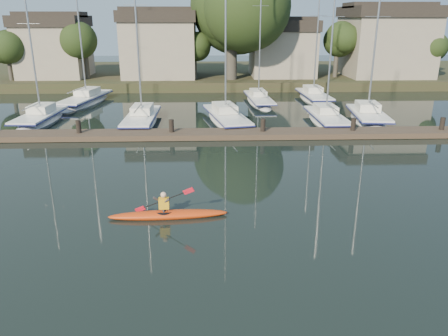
{
  "coord_description": "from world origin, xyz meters",
  "views": [
    {
      "loc": [
        -0.56,
        -13.88,
        7.45
      ],
      "look_at": [
        0.09,
        4.24,
        1.2
      ],
      "focal_mm": 35.0,
      "sensor_mm": 36.0,
      "label": 1
    }
  ],
  "objects_px": {
    "sailboat_4": "(367,123)",
    "sailboat_6": "(259,104)",
    "sailboat_1": "(142,125)",
    "sailboat_7": "(313,102)",
    "sailboat_5": "(86,105)",
    "kayak": "(168,213)",
    "sailboat_2": "(226,124)",
    "dock": "(217,134)",
    "sailboat_0": "(41,124)",
    "sailboat_3": "(326,125)"
  },
  "relations": [
    {
      "from": "sailboat_0",
      "to": "sailboat_3",
      "type": "distance_m",
      "value": 21.61
    },
    {
      "from": "sailboat_4",
      "to": "sailboat_3",
      "type": "bearing_deg",
      "value": -165.35
    },
    {
      "from": "sailboat_2",
      "to": "sailboat_7",
      "type": "bearing_deg",
      "value": 34.43
    },
    {
      "from": "kayak",
      "to": "sailboat_0",
      "type": "bearing_deg",
      "value": 119.52
    },
    {
      "from": "sailboat_1",
      "to": "sailboat_6",
      "type": "relative_size",
      "value": 0.99
    },
    {
      "from": "dock",
      "to": "sailboat_4",
      "type": "xyz_separation_m",
      "value": [
        11.6,
        4.48,
        -0.42
      ]
    },
    {
      "from": "sailboat_3",
      "to": "sailboat_4",
      "type": "height_order",
      "value": "sailboat_3"
    },
    {
      "from": "sailboat_0",
      "to": "sailboat_6",
      "type": "relative_size",
      "value": 0.85
    },
    {
      "from": "sailboat_5",
      "to": "sailboat_3",
      "type": "bearing_deg",
      "value": -13.04
    },
    {
      "from": "sailboat_1",
      "to": "kayak",
      "type": "bearing_deg",
      "value": -78.19
    },
    {
      "from": "sailboat_0",
      "to": "sailboat_4",
      "type": "xyz_separation_m",
      "value": [
        24.9,
        -0.46,
        -0.01
      ]
    },
    {
      "from": "dock",
      "to": "sailboat_0",
      "type": "bearing_deg",
      "value": 159.62
    },
    {
      "from": "sailboat_2",
      "to": "sailboat_5",
      "type": "height_order",
      "value": "sailboat_5"
    },
    {
      "from": "sailboat_5",
      "to": "sailboat_7",
      "type": "height_order",
      "value": "sailboat_5"
    },
    {
      "from": "sailboat_6",
      "to": "sailboat_7",
      "type": "distance_m",
      "value": 5.56
    },
    {
      "from": "sailboat_0",
      "to": "sailboat_6",
      "type": "xyz_separation_m",
      "value": [
        17.41,
        7.39,
        0.03
      ]
    },
    {
      "from": "dock",
      "to": "sailboat_5",
      "type": "height_order",
      "value": "sailboat_5"
    },
    {
      "from": "sailboat_6",
      "to": "sailboat_7",
      "type": "bearing_deg",
      "value": 9.41
    },
    {
      "from": "dock",
      "to": "sailboat_6",
      "type": "bearing_deg",
      "value": 71.53
    },
    {
      "from": "dock",
      "to": "sailboat_1",
      "type": "xyz_separation_m",
      "value": [
        -5.57,
        4.3,
        -0.4
      ]
    },
    {
      "from": "sailboat_4",
      "to": "sailboat_5",
      "type": "relative_size",
      "value": 0.83
    },
    {
      "from": "sailboat_4",
      "to": "sailboat_0",
      "type": "bearing_deg",
      "value": -173.91
    },
    {
      "from": "sailboat_3",
      "to": "kayak",
      "type": "bearing_deg",
      "value": -123.34
    },
    {
      "from": "sailboat_4",
      "to": "sailboat_6",
      "type": "xyz_separation_m",
      "value": [
        -7.49,
        7.85,
        0.05
      ]
    },
    {
      "from": "sailboat_0",
      "to": "sailboat_3",
      "type": "bearing_deg",
      "value": 0.44
    },
    {
      "from": "sailboat_2",
      "to": "sailboat_0",
      "type": "bearing_deg",
      "value": 167.06
    },
    {
      "from": "kayak",
      "to": "dock",
      "type": "xyz_separation_m",
      "value": [
        2.22,
        12.17,
        0.02
      ]
    },
    {
      "from": "sailboat_6",
      "to": "sailboat_7",
      "type": "xyz_separation_m",
      "value": [
        5.42,
        1.22,
        -0.03
      ]
    },
    {
      "from": "dock",
      "to": "sailboat_3",
      "type": "xyz_separation_m",
      "value": [
        8.3,
        4.04,
        -0.4
      ]
    },
    {
      "from": "sailboat_4",
      "to": "sailboat_6",
      "type": "bearing_deg",
      "value": 140.81
    },
    {
      "from": "dock",
      "to": "sailboat_1",
      "type": "bearing_deg",
      "value": 142.35
    },
    {
      "from": "sailboat_1",
      "to": "sailboat_5",
      "type": "xyz_separation_m",
      "value": [
        -6.32,
        8.29,
        -0.0
      ]
    },
    {
      "from": "sailboat_4",
      "to": "sailboat_5",
      "type": "height_order",
      "value": "sailboat_5"
    },
    {
      "from": "sailboat_3",
      "to": "sailboat_6",
      "type": "distance_m",
      "value": 9.28
    },
    {
      "from": "sailboat_2",
      "to": "sailboat_5",
      "type": "xyz_separation_m",
      "value": [
        -12.67,
        8.05,
        -0.0
      ]
    },
    {
      "from": "kayak",
      "to": "sailboat_7",
      "type": "xyz_separation_m",
      "value": [
        11.76,
        25.72,
        -0.38
      ]
    },
    {
      "from": "sailboat_1",
      "to": "sailboat_3",
      "type": "xyz_separation_m",
      "value": [
        13.87,
        -0.26,
        0.0
      ]
    },
    {
      "from": "sailboat_4",
      "to": "sailboat_6",
      "type": "distance_m",
      "value": 10.84
    },
    {
      "from": "kayak",
      "to": "sailboat_1",
      "type": "height_order",
      "value": "sailboat_1"
    },
    {
      "from": "sailboat_0",
      "to": "sailboat_7",
      "type": "bearing_deg",
      "value": 23.47
    },
    {
      "from": "sailboat_0",
      "to": "sailboat_7",
      "type": "relative_size",
      "value": 0.93
    },
    {
      "from": "sailboat_1",
      "to": "sailboat_3",
      "type": "bearing_deg",
      "value": -0.75
    },
    {
      "from": "sailboat_5",
      "to": "sailboat_4",
      "type": "bearing_deg",
      "value": -9.14
    },
    {
      "from": "sailboat_5",
      "to": "sailboat_6",
      "type": "bearing_deg",
      "value": 8.94
    },
    {
      "from": "sailboat_2",
      "to": "sailboat_4",
      "type": "distance_m",
      "value": 10.84
    },
    {
      "from": "sailboat_2",
      "to": "sailboat_3",
      "type": "relative_size",
      "value": 1.18
    },
    {
      "from": "dock",
      "to": "sailboat_0",
      "type": "xyz_separation_m",
      "value": [
        -13.29,
        4.94,
        -0.41
      ]
    },
    {
      "from": "sailboat_7",
      "to": "dock",
      "type": "bearing_deg",
      "value": -127.07
    },
    {
      "from": "sailboat_1",
      "to": "sailboat_2",
      "type": "distance_m",
      "value": 6.35
    },
    {
      "from": "kayak",
      "to": "dock",
      "type": "relative_size",
      "value": 0.14
    }
  ]
}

